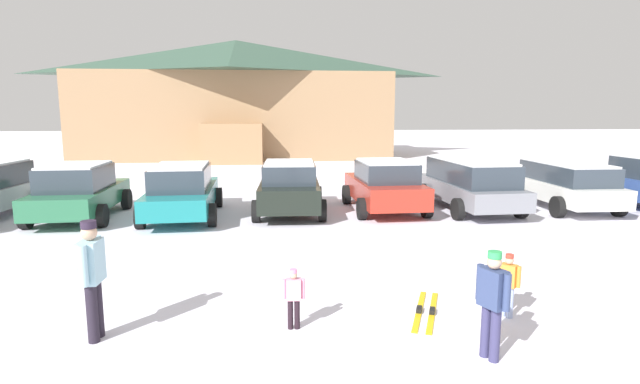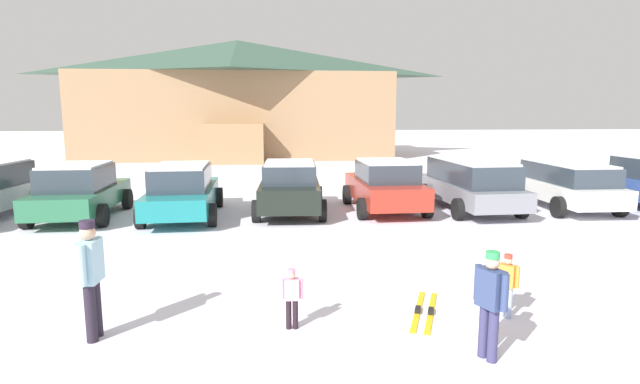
# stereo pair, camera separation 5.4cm
# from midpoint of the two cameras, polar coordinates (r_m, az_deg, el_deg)

# --- Properties ---
(ski_lodge) EXTENTS (20.88, 11.38, 7.94)m
(ski_lodge) POSITION_cam_midpoint_polar(r_m,az_deg,el_deg) (35.84, -9.50, 10.53)
(ski_lodge) COLOR #9B7753
(ski_lodge) RESTS_ON ground
(parked_green_coupe) EXTENTS (2.27, 4.25, 1.62)m
(parked_green_coupe) POSITION_cam_midpoint_polar(r_m,az_deg,el_deg) (16.11, -25.94, 0.10)
(parked_green_coupe) COLOR #286846
(parked_green_coupe) RESTS_ON ground
(parked_teal_hatchback) EXTENTS (2.27, 4.71, 1.58)m
(parked_teal_hatchback) POSITION_cam_midpoint_polar(r_m,az_deg,el_deg) (15.23, -15.56, 0.17)
(parked_teal_hatchback) COLOR #1B7D7F
(parked_teal_hatchback) RESTS_ON ground
(parked_black_sedan) EXTENTS (2.22, 4.11, 1.62)m
(parked_black_sedan) POSITION_cam_midpoint_polar(r_m,az_deg,el_deg) (15.27, -3.61, 0.58)
(parked_black_sedan) COLOR black
(parked_black_sedan) RESTS_ON ground
(parked_red_sedan) EXTENTS (2.28, 4.14, 1.61)m
(parked_red_sedan) POSITION_cam_midpoint_polar(r_m,az_deg,el_deg) (15.78, 7.30, 0.79)
(parked_red_sedan) COLOR #AE2C1F
(parked_red_sedan) RESTS_ON ground
(parked_grey_wagon) EXTENTS (2.33, 4.86, 1.62)m
(parked_grey_wagon) POSITION_cam_midpoint_polar(r_m,az_deg,el_deg) (16.52, 16.60, 1.07)
(parked_grey_wagon) COLOR gray
(parked_grey_wagon) RESTS_ON ground
(parked_white_suv) EXTENTS (2.14, 4.28, 1.52)m
(parked_white_suv) POSITION_cam_midpoint_polar(r_m,az_deg,el_deg) (17.79, 26.15, 0.91)
(parked_white_suv) COLOR white
(parked_white_suv) RESTS_ON ground
(skier_child_in_orange_jacket) EXTENTS (0.27, 0.28, 0.99)m
(skier_child_in_orange_jacket) POSITION_cam_midpoint_polar(r_m,az_deg,el_deg) (8.16, 20.52, -9.58)
(skier_child_in_orange_jacket) COLOR #98A9D1
(skier_child_in_orange_jacket) RESTS_ON ground
(skier_child_in_pink_snowsuit) EXTENTS (0.33, 0.14, 0.89)m
(skier_child_in_pink_snowsuit) POSITION_cam_midpoint_polar(r_m,az_deg,el_deg) (7.29, -3.25, -11.70)
(skier_child_in_pink_snowsuit) COLOR black
(skier_child_in_pink_snowsuit) RESTS_ON ground
(skier_adult_in_blue_parka) EXTENTS (0.25, 0.62, 1.67)m
(skier_adult_in_blue_parka) POSITION_cam_midpoint_polar(r_m,az_deg,el_deg) (7.49, -24.80, -8.44)
(skier_adult_in_blue_parka) COLOR #231D29
(skier_adult_in_blue_parka) RESTS_ON ground
(skier_teen_in_navy_coat) EXTENTS (0.32, 0.49, 1.41)m
(skier_teen_in_navy_coat) POSITION_cam_midpoint_polar(r_m,az_deg,el_deg) (6.69, 18.87, -11.49)
(skier_teen_in_navy_coat) COLOR #343259
(skier_teen_in_navy_coat) RESTS_ON ground
(pair_of_skis) EXTENTS (0.87, 1.66, 0.08)m
(pair_of_skis) POSITION_cam_midpoint_polar(r_m,az_deg,el_deg) (8.18, 11.80, -13.16)
(pair_of_skis) COLOR gold
(pair_of_skis) RESTS_ON ground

